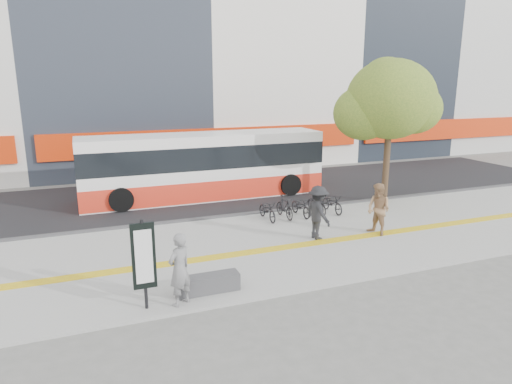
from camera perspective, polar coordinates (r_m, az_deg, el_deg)
name	(u,v)px	position (r m, az deg, el deg)	size (l,w,h in m)	color
ground	(281,263)	(13.83, 3.21, -8.95)	(120.00, 120.00, 0.00)	#5F5F5B
sidewalk	(263,246)	(15.09, 0.84, -6.77)	(40.00, 7.00, 0.08)	gray
tactile_strip	(269,249)	(14.65, 1.59, -7.25)	(40.00, 0.45, 0.01)	yellow
street	(204,195)	(21.92, -6.55, -0.34)	(40.00, 8.00, 0.06)	black
curb	(230,216)	(18.20, -3.31, -3.08)	(40.00, 0.25, 0.14)	#3B3B3E
bench	(208,284)	(11.86, -6.03, -11.40)	(1.60, 0.45, 0.45)	#3B3B3E
signboard	(144,257)	(10.90, -13.96, -8.00)	(0.55, 0.10, 2.20)	black
street_tree	(388,101)	(20.66, 16.34, 10.93)	(4.40, 3.80, 6.31)	#362718
bus	(204,168)	(21.13, -6.54, 3.07)	(11.10, 2.63, 2.96)	white
bicycle_row	(301,206)	(18.18, 5.67, -1.78)	(3.44, 1.50, 0.87)	black
seated_woman	(179,269)	(11.07, -9.62, -9.58)	(0.66, 0.43, 1.81)	black
pedestrian_tan	(378,209)	(16.35, 15.17, -2.13)	(0.89, 0.69, 1.83)	#9F7853
pedestrian_dark	(318,212)	(15.52, 7.83, -2.57)	(1.20, 0.69, 1.85)	black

